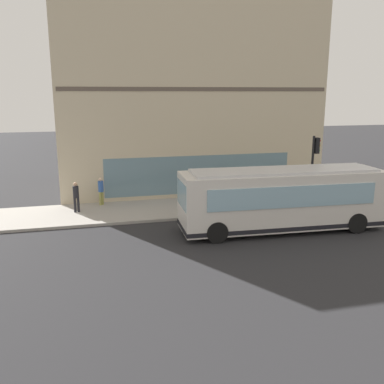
{
  "coord_description": "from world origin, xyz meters",
  "views": [
    {
      "loc": [
        -18.59,
        6.94,
        6.65
      ],
      "look_at": [
        1.81,
        1.81,
        1.72
      ],
      "focal_mm": 39.66,
      "sensor_mm": 36.0,
      "label": 1
    }
  ],
  "objects_px": {
    "fire_hydrant": "(226,192)",
    "newspaper_vending_box": "(241,192)",
    "city_bus_nearside": "(282,200)",
    "traffic_light_near_corner": "(315,158)",
    "pedestrian_near_building_entrance": "(76,195)",
    "pedestrian_walking_along_curb": "(208,188)",
    "pedestrian_near_hydrant": "(101,189)"
  },
  "relations": [
    {
      "from": "city_bus_nearside",
      "to": "fire_hydrant",
      "type": "xyz_separation_m",
      "value": [
        6.46,
        0.73,
        -1.04
      ]
    },
    {
      "from": "city_bus_nearside",
      "to": "fire_hydrant",
      "type": "distance_m",
      "value": 6.59
    },
    {
      "from": "traffic_light_near_corner",
      "to": "newspaper_vending_box",
      "type": "height_order",
      "value": "traffic_light_near_corner"
    },
    {
      "from": "pedestrian_near_hydrant",
      "to": "pedestrian_walking_along_curb",
      "type": "bearing_deg",
      "value": -97.98
    },
    {
      "from": "fire_hydrant",
      "to": "newspaper_vending_box",
      "type": "bearing_deg",
      "value": -127.69
    },
    {
      "from": "pedestrian_walking_along_curb",
      "to": "pedestrian_near_building_entrance",
      "type": "relative_size",
      "value": 0.92
    },
    {
      "from": "traffic_light_near_corner",
      "to": "pedestrian_walking_along_curb",
      "type": "relative_size",
      "value": 2.62
    },
    {
      "from": "fire_hydrant",
      "to": "pedestrian_near_building_entrance",
      "type": "relative_size",
      "value": 0.43
    },
    {
      "from": "pedestrian_walking_along_curb",
      "to": "pedestrian_near_hydrant",
      "type": "relative_size",
      "value": 0.95
    },
    {
      "from": "pedestrian_near_building_entrance",
      "to": "newspaper_vending_box",
      "type": "relative_size",
      "value": 1.89
    },
    {
      "from": "pedestrian_near_building_entrance",
      "to": "pedestrian_walking_along_curb",
      "type": "bearing_deg",
      "value": -87.06
    },
    {
      "from": "city_bus_nearside",
      "to": "pedestrian_near_hydrant",
      "type": "height_order",
      "value": "city_bus_nearside"
    },
    {
      "from": "fire_hydrant",
      "to": "pedestrian_walking_along_curb",
      "type": "distance_m",
      "value": 1.69
    },
    {
      "from": "pedestrian_near_hydrant",
      "to": "city_bus_nearside",
      "type": "bearing_deg",
      "value": -127.82
    },
    {
      "from": "fire_hydrant",
      "to": "pedestrian_near_hydrant",
      "type": "distance_m",
      "value": 7.75
    },
    {
      "from": "fire_hydrant",
      "to": "newspaper_vending_box",
      "type": "xyz_separation_m",
      "value": [
        -0.64,
        -0.82,
        0.09
      ]
    },
    {
      "from": "traffic_light_near_corner",
      "to": "fire_hydrant",
      "type": "distance_m",
      "value": 5.91
    },
    {
      "from": "newspaper_vending_box",
      "to": "traffic_light_near_corner",
      "type": "bearing_deg",
      "value": -128.44
    },
    {
      "from": "fire_hydrant",
      "to": "pedestrian_near_building_entrance",
      "type": "distance_m",
      "value": 9.23
    },
    {
      "from": "fire_hydrant",
      "to": "pedestrian_near_hydrant",
      "type": "xyz_separation_m",
      "value": [
        0.1,
        7.72,
        0.59
      ]
    },
    {
      "from": "pedestrian_near_hydrant",
      "to": "traffic_light_near_corner",
      "type": "bearing_deg",
      "value": -105.96
    },
    {
      "from": "traffic_light_near_corner",
      "to": "fire_hydrant",
      "type": "xyz_separation_m",
      "value": [
        3.31,
        4.2,
        -2.51
      ]
    },
    {
      "from": "traffic_light_near_corner",
      "to": "pedestrian_near_building_entrance",
      "type": "xyz_separation_m",
      "value": [
        2.13,
        13.32,
        -1.89
      ]
    },
    {
      "from": "traffic_light_near_corner",
      "to": "pedestrian_near_building_entrance",
      "type": "bearing_deg",
      "value": 80.94
    },
    {
      "from": "newspaper_vending_box",
      "to": "pedestrian_walking_along_curb",
      "type": "bearing_deg",
      "value": 94.03
    },
    {
      "from": "city_bus_nearside",
      "to": "pedestrian_near_building_entrance",
      "type": "height_order",
      "value": "city_bus_nearside"
    },
    {
      "from": "traffic_light_near_corner",
      "to": "pedestrian_near_building_entrance",
      "type": "height_order",
      "value": "traffic_light_near_corner"
    },
    {
      "from": "city_bus_nearside",
      "to": "pedestrian_walking_along_curb",
      "type": "bearing_deg",
      "value": 20.49
    },
    {
      "from": "pedestrian_near_hydrant",
      "to": "pedestrian_near_building_entrance",
      "type": "xyz_separation_m",
      "value": [
        -1.29,
        1.4,
        0.03
      ]
    },
    {
      "from": "traffic_light_near_corner",
      "to": "pedestrian_near_hydrant",
      "type": "height_order",
      "value": "traffic_light_near_corner"
    },
    {
      "from": "city_bus_nearside",
      "to": "pedestrian_near_building_entrance",
      "type": "distance_m",
      "value": 11.19
    },
    {
      "from": "pedestrian_walking_along_curb",
      "to": "newspaper_vending_box",
      "type": "xyz_separation_m",
      "value": [
        0.16,
        -2.21,
        -0.44
      ]
    }
  ]
}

